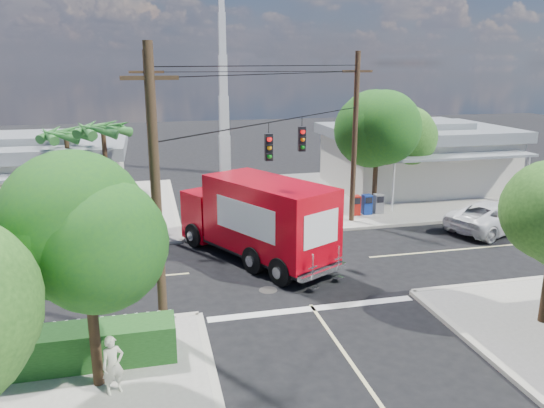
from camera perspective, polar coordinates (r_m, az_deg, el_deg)
name	(u,v)px	position (r m, az deg, el deg)	size (l,w,h in m)	color
ground	(283,265)	(22.92, 1.17, -6.58)	(120.00, 120.00, 0.00)	black
sidewalk_ne	(399,192)	(36.43, 13.54, 1.27)	(14.12, 14.12, 0.14)	gray
sidewalk_nw	(53,212)	(33.05, -22.49, -0.84)	(14.12, 14.12, 0.14)	gray
road_markings	(292,278)	(21.60, 2.15, -7.96)	(32.00, 32.00, 0.01)	beige
building_ne	(416,155)	(37.68, 15.22, 5.10)	(11.80, 10.20, 4.50)	beige
building_nw	(33,171)	(34.31, -24.30, 3.21)	(10.80, 10.20, 4.30)	beige
radio_tower	(224,101)	(41.15, -5.23, 11.01)	(0.80, 0.80, 17.00)	silver
tree_sw_front	(85,234)	(13.80, -19.47, -3.09)	(3.88, 3.78, 6.03)	#422D1C
tree_ne_front	(378,131)	(30.37, 11.33, 7.76)	(4.21, 4.14, 6.66)	#422D1C
tree_ne_back	(402,135)	(33.53, 13.80, 7.27)	(3.77, 3.66, 5.82)	#422D1C
palm_nw_front	(103,132)	(28.41, -17.71, 7.43)	(3.01, 3.08, 5.59)	#422D1C
palm_nw_back	(66,136)	(30.15, -21.28, 6.81)	(3.01, 3.08, 5.19)	#422D1C
utility_poles	(238,153)	(22.86, -3.65, 5.51)	(12.00, 10.68, 9.00)	#473321
picket_fence	(74,334)	(17.07, -20.52, -12.98)	(5.94, 0.06, 1.00)	silver
hedge_sw	(63,348)	(16.39, -21.56, -14.25)	(6.20, 1.20, 1.10)	#184216
vending_boxes	(367,204)	(30.34, 10.16, -0.04)	(1.90, 0.50, 1.10)	#A6160F
delivery_truck	(257,219)	(23.05, -1.61, -1.60)	(6.12, 8.55, 3.64)	black
parked_car	(495,217)	(29.55, 22.85, -1.25)	(2.55, 5.53, 1.54)	silver
pedestrian	(113,365)	(14.71, -16.74, -16.25)	(0.58, 0.38, 1.58)	beige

